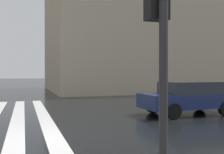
# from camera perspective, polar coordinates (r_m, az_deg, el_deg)

# --- Properties ---
(ground_plane) EXTENTS (220.00, 220.00, 0.00)m
(ground_plane) POSITION_cam_1_polar(r_m,az_deg,el_deg) (6.99, -12.80, -13.71)
(ground_plane) COLOR black
(haussmann_block_corner) EXTENTS (15.13, 25.44, 19.46)m
(haussmann_block_corner) POSITION_cam_1_polar(r_m,az_deg,el_deg) (31.84, 10.56, 14.75)
(haussmann_block_corner) COLOR tan
(haussmann_block_corner) RESTS_ON ground_plane
(traffic_signal_post) EXTENTS (0.44, 0.30, 3.17)m
(traffic_signal_post) POSITION_cam_1_polar(r_m,az_deg,el_deg) (3.58, 10.45, 12.12)
(traffic_signal_post) COLOR #232326
(traffic_signal_post) RESTS_ON sidewalk_pavement
(car_navy) EXTENTS (1.85, 4.10, 1.41)m
(car_navy) POSITION_cam_1_polar(r_m,az_deg,el_deg) (11.47, 16.89, -4.29)
(car_navy) COLOR navy
(car_navy) RESTS_ON ground_plane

